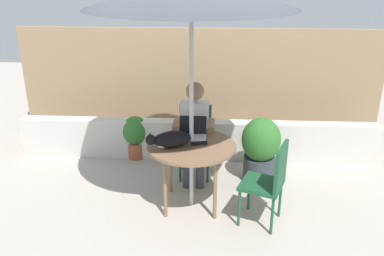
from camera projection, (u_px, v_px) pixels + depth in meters
name	position (u px, v px, depth m)	size (l,w,h in m)	color
ground_plane	(191.00, 204.00, 4.51)	(14.00, 14.00, 0.00)	#ADA399
fence_back	(199.00, 84.00, 6.07)	(5.42, 0.08, 1.67)	#937756
planter_wall_low	(197.00, 140.00, 5.52)	(4.87, 0.20, 0.55)	beige
patio_table	(191.00, 150.00, 4.27)	(0.95, 0.95, 0.73)	brown
chair_occupied	(195.00, 135.00, 5.02)	(0.40, 0.40, 0.89)	#194C2D
chair_empty	(270.00, 178.00, 3.98)	(0.52, 0.52, 0.89)	#194C2D
person_seated	(194.00, 127.00, 4.81)	(0.48, 0.48, 1.23)	white
laptop	(193.00, 131.00, 4.44)	(0.30, 0.25, 0.21)	silver
cat	(170.00, 140.00, 4.15)	(0.64, 0.30, 0.17)	black
potted_plant_near_fence	(261.00, 148.00, 4.86)	(0.47, 0.47, 0.82)	#33383D
potted_plant_by_chair	(135.00, 135.00, 5.52)	(0.35, 0.35, 0.60)	#9E5138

